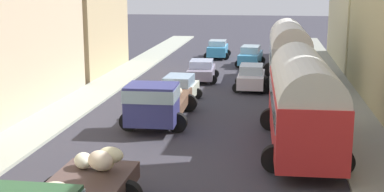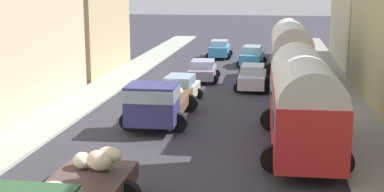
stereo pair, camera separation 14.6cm
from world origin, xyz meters
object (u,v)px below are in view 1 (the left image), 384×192
object	(u,v)px
car_1	(201,70)
car_4	(251,77)
car_2	(218,49)
car_5	(250,56)
parked_bus_1	(289,51)
car_0	(179,89)
parked_bus_0	(303,98)
cargo_truck_1	(158,101)

from	to	relation	value
car_1	car_4	xyz separation A→B (m)	(3.48, -2.45, 0.06)
car_2	car_5	bearing A→B (deg)	-52.75
car_4	car_1	bearing A→B (deg)	144.83
car_2	car_4	size ratio (longest dim) A/B	0.97
parked_bus_1	car_4	size ratio (longest dim) A/B	2.40
car_0	car_1	world-z (taller)	car_0
parked_bus_0	car_2	distance (m)	26.33
parked_bus_1	car_4	distance (m)	3.44
car_5	car_1	bearing A→B (deg)	-113.11
car_2	car_4	distance (m)	14.03
car_1	car_0	bearing A→B (deg)	-93.08
parked_bus_0	car_2	size ratio (longest dim) A/B	2.49
parked_bus_0	cargo_truck_1	distance (m)	7.22
car_5	car_4	bearing A→B (deg)	-87.32
car_5	cargo_truck_1	bearing A→B (deg)	-100.89
car_2	car_0	bearing A→B (deg)	-91.09
parked_bus_1	parked_bus_0	bearing A→B (deg)	-89.31
cargo_truck_1	car_2	xyz separation A→B (m)	(0.54, 22.70, -0.37)
parked_bus_0	car_1	distance (m)	15.72
parked_bus_0	car_1	bearing A→B (deg)	112.49
car_1	car_4	distance (m)	4.26
parked_bus_1	car_4	world-z (taller)	parked_bus_1
parked_bus_0	cargo_truck_1	xyz separation A→B (m)	(-6.55, 2.89, -0.99)
cargo_truck_1	car_2	size ratio (longest dim) A/B	1.85
cargo_truck_1	car_4	size ratio (longest dim) A/B	1.79
cargo_truck_1	car_2	world-z (taller)	cargo_truck_1
parked_bus_0	car_1	xyz separation A→B (m)	(-5.99, 14.46, -1.42)
car_4	car_5	bearing A→B (deg)	92.68
car_5	parked_bus_1	bearing A→B (deg)	-69.65
car_4	parked_bus_0	bearing A→B (deg)	-78.21
car_1	car_2	bearing A→B (deg)	90.12
car_0	car_5	distance (m)	14.34
cargo_truck_1	parked_bus_0	bearing A→B (deg)	-23.82
cargo_truck_1	car_4	bearing A→B (deg)	66.10
car_0	car_1	distance (m)	6.83
car_1	car_5	size ratio (longest dim) A/B	0.90
car_4	cargo_truck_1	bearing A→B (deg)	-113.90
parked_bus_1	cargo_truck_1	size ratio (longest dim) A/B	1.34
car_1	car_5	xyz separation A→B (m)	(3.03, 7.11, 0.07)
car_1	car_2	world-z (taller)	car_2
car_2	car_4	world-z (taller)	car_4
car_4	car_5	size ratio (longest dim) A/B	0.91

